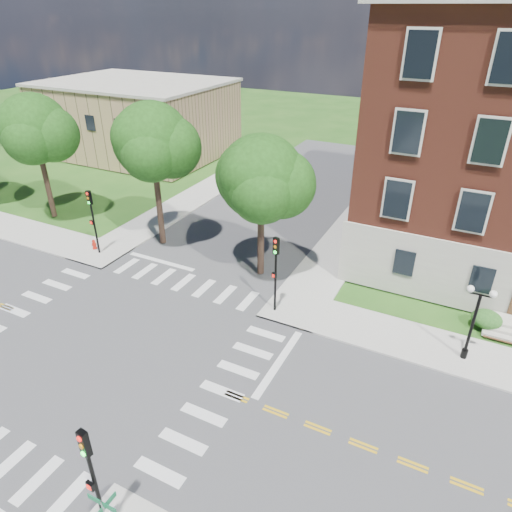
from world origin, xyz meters
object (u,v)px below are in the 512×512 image
at_px(traffic_signal_nw, 92,214).
at_px(fire_hydrant, 94,245).
at_px(traffic_signal_ne, 276,265).
at_px(traffic_signal_se, 91,470).
at_px(twin_lamp_west, 474,320).

bearing_deg(traffic_signal_nw, fire_hydrant, 157.63).
bearing_deg(traffic_signal_ne, fire_hydrant, 176.14).
bearing_deg(traffic_signal_nw, traffic_signal_se, -45.81).
bearing_deg(traffic_signal_nw, twin_lamp_west, -0.29).
bearing_deg(traffic_signal_se, fire_hydrant, 135.01).
xyz_separation_m(traffic_signal_se, traffic_signal_nw, (-14.69, 15.11, 0.00)).
xyz_separation_m(traffic_signal_ne, fire_hydrant, (-15.23, 1.03, -2.72)).
distance_m(traffic_signal_se, fire_hydrant, 21.96).
relative_size(traffic_signal_se, traffic_signal_ne, 1.00).
relative_size(twin_lamp_west, fire_hydrant, 5.64).
distance_m(traffic_signal_nw, fire_hydrant, 2.83).
distance_m(traffic_signal_ne, twin_lamp_west, 10.48).
distance_m(traffic_signal_se, traffic_signal_ne, 14.38).
distance_m(traffic_signal_se, traffic_signal_nw, 21.08).
bearing_deg(traffic_signal_ne, traffic_signal_nw, 177.11).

